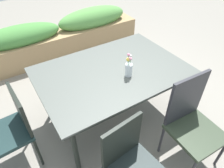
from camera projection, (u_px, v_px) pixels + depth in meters
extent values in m
plane|color=gray|center=(116.00, 118.00, 2.76)|extent=(12.00, 12.00, 0.00)
cube|color=#4C514C|center=(112.00, 71.00, 2.30)|extent=(1.65, 1.14, 0.02)
cube|color=#232823|center=(112.00, 72.00, 2.31)|extent=(1.62, 1.12, 0.02)
cylinder|color=#232823|center=(75.00, 149.00, 1.96)|extent=(0.05, 0.05, 0.75)
cylinder|color=#232823|center=(179.00, 96.00, 2.55)|extent=(0.05, 0.05, 0.75)
cylinder|color=#232823|center=(45.00, 96.00, 2.55)|extent=(0.05, 0.05, 0.75)
cylinder|color=#232823|center=(135.00, 62.00, 3.13)|extent=(0.05, 0.05, 0.75)
cube|color=black|center=(122.00, 141.00, 1.70)|extent=(0.41, 0.07, 0.44)
cylinder|color=black|center=(135.00, 157.00, 2.08)|extent=(0.03, 0.03, 0.43)
cube|color=#303C2B|center=(196.00, 133.00, 2.02)|extent=(0.49, 0.49, 0.04)
cube|color=#2D2D33|center=(186.00, 99.00, 1.99)|extent=(0.45, 0.05, 0.55)
cylinder|color=#2D2D33|center=(221.00, 153.00, 2.11)|extent=(0.03, 0.03, 0.44)
cylinder|color=#2D2D33|center=(190.00, 124.00, 2.39)|extent=(0.03, 0.03, 0.44)
cylinder|color=#2D2D33|center=(161.00, 140.00, 2.23)|extent=(0.03, 0.03, 0.44)
cube|color=#182D2D|center=(5.00, 135.00, 1.98)|extent=(0.47, 0.47, 0.04)
cube|color=black|center=(20.00, 110.00, 1.93)|extent=(0.06, 0.42, 0.42)
cylinder|color=black|center=(38.00, 152.00, 2.10)|extent=(0.03, 0.03, 0.45)
cylinder|color=black|center=(26.00, 127.00, 2.35)|extent=(0.03, 0.03, 0.45)
cylinder|color=silver|center=(129.00, 70.00, 2.17)|extent=(0.08, 0.08, 0.14)
cylinder|color=#2D662D|center=(129.00, 63.00, 2.12)|extent=(0.01, 0.01, 0.11)
sphere|color=pink|center=(129.00, 58.00, 2.08)|extent=(0.03, 0.03, 0.03)
cylinder|color=#2D662D|center=(128.00, 61.00, 2.09)|extent=(0.01, 0.01, 0.16)
sphere|color=pink|center=(129.00, 55.00, 2.04)|extent=(0.03, 0.03, 0.03)
cylinder|color=#2D662D|center=(130.00, 62.00, 2.10)|extent=(0.01, 0.01, 0.14)
sphere|color=white|center=(131.00, 56.00, 2.06)|extent=(0.03, 0.03, 0.03)
cylinder|color=#2D662D|center=(128.00, 64.00, 2.11)|extent=(0.01, 0.01, 0.11)
sphere|color=#EFCC4C|center=(128.00, 59.00, 2.08)|extent=(0.04, 0.04, 0.04)
cylinder|color=#2D662D|center=(130.00, 64.00, 2.10)|extent=(0.01, 0.01, 0.12)
sphere|color=pink|center=(130.00, 59.00, 2.06)|extent=(0.03, 0.03, 0.03)
cube|color=#9E7F56|center=(62.00, 43.00, 3.89)|extent=(3.10, 0.51, 0.45)
ellipsoid|color=#47843D|center=(19.00, 37.00, 3.39)|extent=(1.39, 0.46, 0.36)
ellipsoid|color=#569347|center=(93.00, 18.00, 3.95)|extent=(1.39, 0.46, 0.40)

